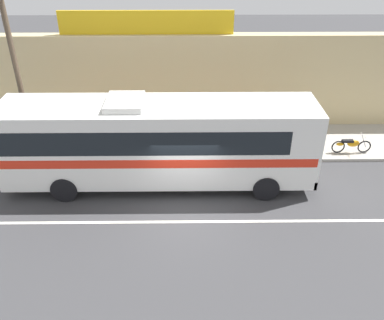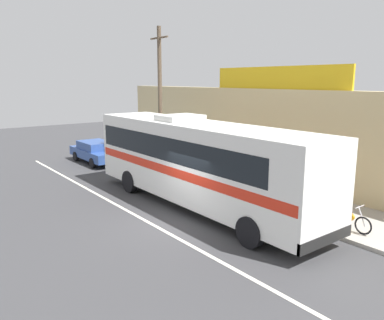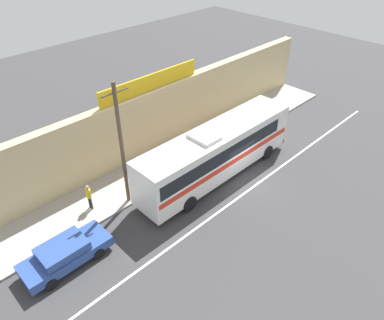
{
  "view_description": "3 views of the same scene",
  "coord_description": "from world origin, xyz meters",
  "px_view_note": "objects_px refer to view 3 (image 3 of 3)",
  "views": [
    {
      "loc": [
        0.12,
        -12.73,
        9.82
      ],
      "look_at": [
        0.28,
        1.86,
        1.07
      ],
      "focal_mm": 38.77,
      "sensor_mm": 36.0,
      "label": 1
    },
    {
      "loc": [
        11.3,
        -7.95,
        5.26
      ],
      "look_at": [
        -2.32,
        2.48,
        1.72
      ],
      "focal_mm": 36.55,
      "sensor_mm": 36.0,
      "label": 2
    },
    {
      "loc": [
        -16.02,
        -11.2,
        15.46
      ],
      "look_at": [
        -2.48,
        2.64,
        1.58
      ],
      "focal_mm": 34.09,
      "sensor_mm": 36.0,
      "label": 3
    }
  ],
  "objects_px": {
    "parked_car": "(65,253)",
    "motorcycle_purple": "(239,128)",
    "utility_pole": "(122,145)",
    "intercity_bus": "(216,151)",
    "pedestrian_far_left": "(89,195)",
    "motorcycle_orange": "(266,114)"
  },
  "relations": [
    {
      "from": "intercity_bus",
      "to": "pedestrian_far_left",
      "type": "distance_m",
      "value": 8.45
    },
    {
      "from": "intercity_bus",
      "to": "pedestrian_far_left",
      "type": "bearing_deg",
      "value": 159.16
    },
    {
      "from": "utility_pole",
      "to": "pedestrian_far_left",
      "type": "height_order",
      "value": "utility_pole"
    },
    {
      "from": "motorcycle_purple",
      "to": "parked_car",
      "type": "bearing_deg",
      "value": -173.04
    },
    {
      "from": "utility_pole",
      "to": "motorcycle_purple",
      "type": "height_order",
      "value": "utility_pole"
    },
    {
      "from": "intercity_bus",
      "to": "pedestrian_far_left",
      "type": "xyz_separation_m",
      "value": [
        -7.85,
        2.99,
        -0.91
      ]
    },
    {
      "from": "parked_car",
      "to": "motorcycle_orange",
      "type": "distance_m",
      "value": 19.79
    },
    {
      "from": "pedestrian_far_left",
      "to": "utility_pole",
      "type": "bearing_deg",
      "value": -25.68
    },
    {
      "from": "parked_car",
      "to": "motorcycle_orange",
      "type": "height_order",
      "value": "parked_car"
    },
    {
      "from": "parked_car",
      "to": "pedestrian_far_left",
      "type": "bearing_deg",
      "value": 40.66
    },
    {
      "from": "motorcycle_orange",
      "to": "parked_car",
      "type": "bearing_deg",
      "value": -174.66
    },
    {
      "from": "intercity_bus",
      "to": "motorcycle_purple",
      "type": "relative_size",
      "value": 6.33
    },
    {
      "from": "utility_pole",
      "to": "motorcycle_purple",
      "type": "xyz_separation_m",
      "value": [
        11.16,
        0.36,
        -3.66
      ]
    },
    {
      "from": "motorcycle_purple",
      "to": "motorcycle_orange",
      "type": "xyz_separation_m",
      "value": [
        3.41,
        -0.15,
        0.0
      ]
    },
    {
      "from": "parked_car",
      "to": "utility_pole",
      "type": "distance_m",
      "value": 6.41
    },
    {
      "from": "pedestrian_far_left",
      "to": "motorcycle_orange",
      "type": "bearing_deg",
      "value": -2.69
    },
    {
      "from": "utility_pole",
      "to": "pedestrian_far_left",
      "type": "xyz_separation_m",
      "value": [
        -2.07,
        1.0,
        -3.06
      ]
    },
    {
      "from": "parked_car",
      "to": "intercity_bus",
      "type": "bearing_deg",
      "value": -1.91
    },
    {
      "from": "parked_car",
      "to": "utility_pole",
      "type": "relative_size",
      "value": 0.58
    },
    {
      "from": "intercity_bus",
      "to": "motorcycle_purple",
      "type": "height_order",
      "value": "intercity_bus"
    },
    {
      "from": "pedestrian_far_left",
      "to": "parked_car",
      "type": "bearing_deg",
      "value": -139.34
    },
    {
      "from": "parked_car",
      "to": "motorcycle_purple",
      "type": "height_order",
      "value": "parked_car"
    }
  ]
}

